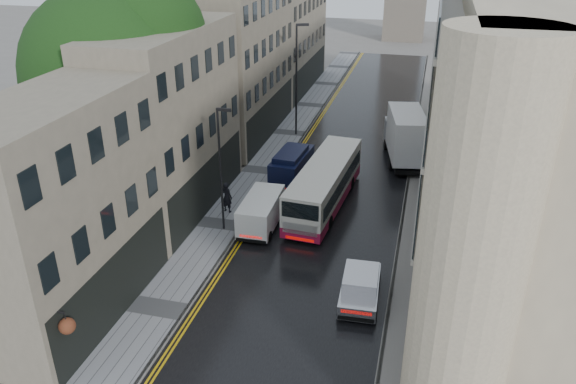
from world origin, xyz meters
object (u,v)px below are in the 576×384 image
at_px(cream_bus, 294,202).
at_px(white_van, 239,223).
at_px(tree_far, 203,64).
at_px(lamp_post_near, 221,171).
at_px(silver_hatchback, 340,302).
at_px(pedestrian, 227,197).
at_px(white_lorry, 393,144).
at_px(lamp_post_far, 296,81).
at_px(tree_near, 113,101).
at_px(navy_van, 272,173).

relative_size(cream_bus, white_van, 2.39).
bearing_deg(tree_far, lamp_post_near, -64.89).
relative_size(silver_hatchback, pedestrian, 2.01).
relative_size(silver_hatchback, lamp_post_near, 0.54).
bearing_deg(pedestrian, white_van, 138.24).
relative_size(white_lorry, lamp_post_far, 0.84).
xyz_separation_m(cream_bus, pedestrian, (-4.32, 0.32, -0.33)).
bearing_deg(cream_bus, white_van, -132.82).
bearing_deg(tree_far, silver_hatchback, -54.41).
height_order(silver_hatchback, pedestrian, pedestrian).
bearing_deg(tree_near, cream_bus, 2.61).
relative_size(pedestrian, lamp_post_near, 0.27).
bearing_deg(white_van, silver_hatchback, -40.56).
xyz_separation_m(tree_near, cream_bus, (10.79, 0.49, -5.51)).
xyz_separation_m(tree_far, pedestrian, (6.17, -12.19, -5.13)).
xyz_separation_m(white_lorry, pedestrian, (-9.21, -9.32, -0.92)).
relative_size(white_lorry, white_van, 1.76).
relative_size(silver_hatchback, lamp_post_far, 0.44).
bearing_deg(tree_far, navy_van, -45.90).
height_order(tree_far, white_van, tree_far).
bearing_deg(navy_van, pedestrian, -109.30).
bearing_deg(cream_bus, navy_van, 124.92).
height_order(white_van, navy_van, navy_van).
height_order(white_van, pedestrian, pedestrian).
distance_m(tree_far, white_lorry, 16.20).
bearing_deg(lamp_post_far, white_van, -109.22).
xyz_separation_m(cream_bus, lamp_post_far, (-3.53, 15.06, 3.21)).
height_order(tree_far, white_lorry, tree_far).
bearing_deg(tree_far, white_lorry, -10.58).
distance_m(pedestrian, lamp_post_far, 15.18).
distance_m(tree_near, navy_van, 11.12).
bearing_deg(cream_bus, lamp_post_near, -150.85).
bearing_deg(white_lorry, pedestrian, -145.35).
bearing_deg(white_lorry, white_van, -132.50).
bearing_deg(lamp_post_near, tree_far, 114.53).
bearing_deg(white_van, tree_near, 165.55).
height_order(tree_near, cream_bus, tree_near).
relative_size(tree_near, navy_van, 2.96).
relative_size(white_lorry, silver_hatchback, 1.93).
relative_size(tree_far, white_van, 2.88).
relative_size(navy_van, lamp_post_near, 0.64).
height_order(navy_van, lamp_post_far, lamp_post_far).
bearing_deg(tree_near, lamp_post_far, 64.99).
xyz_separation_m(tree_near, white_lorry, (15.67, 10.13, -4.92)).
xyz_separation_m(cream_bus, white_lorry, (4.89, 9.64, 0.59)).
bearing_deg(white_lorry, lamp_post_near, -137.98).
relative_size(tree_far, pedestrian, 6.33).
bearing_deg(white_van, white_lorry, 56.91).
distance_m(navy_van, pedestrian, 4.40).
relative_size(tree_near, white_van, 3.21).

